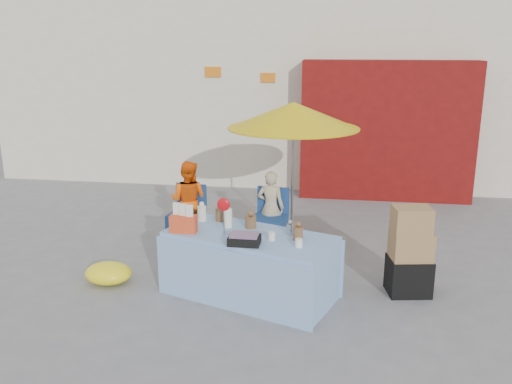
% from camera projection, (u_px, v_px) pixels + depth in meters
% --- Properties ---
extents(ground, '(80.00, 80.00, 0.00)m').
position_uv_depth(ground, '(229.00, 280.00, 6.86)').
color(ground, slate).
rests_on(ground, ground).
extents(backdrop, '(14.00, 8.00, 7.80)m').
position_uv_depth(backdrop, '(310.00, 35.00, 13.13)').
color(backdrop, silver).
rests_on(backdrop, ground).
extents(market_table, '(2.18, 1.54, 1.20)m').
position_uv_depth(market_table, '(249.00, 264.00, 6.35)').
color(market_table, '#92B5EA').
rests_on(market_table, ground).
extents(chair_left, '(0.54, 0.53, 0.85)m').
position_uv_depth(chair_left, '(187.00, 225.00, 8.12)').
color(chair_left, navy).
rests_on(chair_left, ground).
extents(chair_right, '(0.54, 0.53, 0.85)m').
position_uv_depth(chair_right, '(269.00, 230.00, 7.94)').
color(chair_right, navy).
rests_on(chair_right, ground).
extents(vendor_orange, '(0.65, 0.53, 1.21)m').
position_uv_depth(vendor_orange, '(188.00, 200.00, 8.15)').
color(vendor_orange, '#FF600D').
rests_on(vendor_orange, ground).
extents(vendor_beige, '(0.43, 0.32, 1.11)m').
position_uv_depth(vendor_beige, '(271.00, 208.00, 7.99)').
color(vendor_beige, '#C8B48D').
rests_on(vendor_beige, ground).
extents(umbrella, '(1.90, 1.90, 2.09)m').
position_uv_depth(umbrella, '(293.00, 116.00, 7.73)').
color(umbrella, gray).
rests_on(umbrella, ground).
extents(box_stack, '(0.55, 0.48, 1.08)m').
position_uv_depth(box_stack, '(410.00, 254.00, 6.36)').
color(box_stack, black).
rests_on(box_stack, ground).
extents(tarp_bundle, '(0.72, 0.65, 0.26)m').
position_uv_depth(tarp_bundle, '(108.00, 273.00, 6.73)').
color(tarp_bundle, yellow).
rests_on(tarp_bundle, ground).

